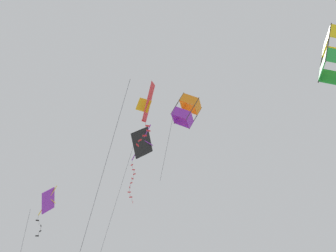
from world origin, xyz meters
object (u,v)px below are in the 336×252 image
(kite_delta_near_right, at_px, (147,104))
(kite_diamond_upper_right, at_px, (48,201))
(kite_diamond_mid_left, at_px, (142,143))
(kite_box_far_centre, at_px, (186,111))

(kite_delta_near_right, bearing_deg, kite_diamond_upper_right, 29.70)
(kite_delta_near_right, relative_size, kite_diamond_upper_right, 1.75)
(kite_diamond_upper_right, bearing_deg, kite_diamond_mid_left, -69.26)
(kite_diamond_mid_left, height_order, kite_diamond_upper_right, kite_diamond_mid_left)
(kite_box_far_centre, bearing_deg, kite_diamond_upper_right, 83.99)
(kite_diamond_upper_right, bearing_deg, kite_box_far_centre, -111.55)
(kite_delta_near_right, height_order, kite_diamond_upper_right, kite_delta_near_right)
(kite_box_far_centre, distance_m, kite_diamond_mid_left, 5.06)
(kite_delta_near_right, distance_m, kite_diamond_upper_right, 9.04)
(kite_box_far_centre, distance_m, kite_diamond_upper_right, 8.47)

